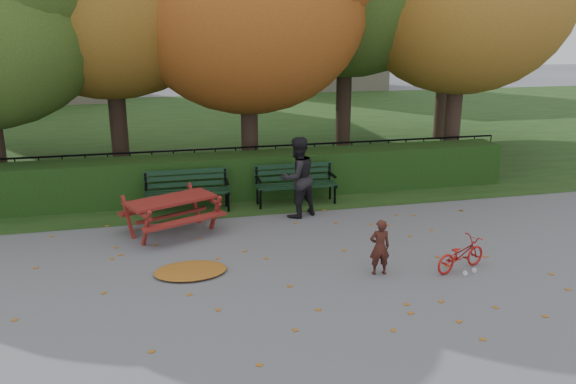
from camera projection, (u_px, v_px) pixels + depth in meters
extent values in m
plane|color=slate|center=(285.00, 275.00, 9.02)|extent=(90.00, 90.00, 0.00)
plane|color=#173411|center=(205.00, 128.00, 22.09)|extent=(90.00, 90.00, 0.00)
cube|color=black|center=(241.00, 176.00, 13.08)|extent=(13.00, 0.90, 1.00)
cube|color=black|center=(237.00, 184.00, 13.94)|extent=(14.00, 0.04, 0.04)
cube|color=black|center=(236.00, 148.00, 13.68)|extent=(14.00, 0.04, 0.04)
cylinder|color=black|center=(109.00, 175.00, 13.16)|extent=(0.03, 0.03, 1.00)
cylinder|color=black|center=(236.00, 168.00, 13.83)|extent=(0.03, 0.03, 1.00)
cylinder|color=black|center=(351.00, 161.00, 14.49)|extent=(0.03, 0.03, 1.00)
cylinder|color=black|center=(473.00, 154.00, 15.27)|extent=(0.03, 0.03, 1.00)
cylinder|color=black|center=(118.00, 118.00, 14.49)|extent=(0.44, 0.44, 3.15)
cylinder|color=black|center=(249.00, 125.00, 14.52)|extent=(0.44, 0.44, 2.80)
ellipsoid|color=#8E4210|center=(247.00, 3.00, 13.67)|extent=(6.00, 6.00, 5.40)
cylinder|color=black|center=(344.00, 102.00, 16.30)|extent=(0.44, 0.44, 3.50)
cylinder|color=black|center=(453.00, 115.00, 15.58)|extent=(0.44, 0.44, 2.97)
cylinder|color=black|center=(442.00, 94.00, 19.68)|extent=(0.44, 0.44, 3.15)
cube|color=black|center=(188.00, 195.00, 11.80)|extent=(1.80, 0.12, 0.04)
cube|color=black|center=(187.00, 192.00, 11.97)|extent=(1.80, 0.12, 0.04)
cube|color=black|center=(187.00, 190.00, 12.14)|extent=(1.80, 0.12, 0.04)
cube|color=black|center=(186.00, 184.00, 12.19)|extent=(1.80, 0.05, 0.10)
cube|color=black|center=(186.00, 177.00, 12.15)|extent=(1.80, 0.05, 0.10)
cube|color=black|center=(186.00, 172.00, 12.11)|extent=(1.80, 0.05, 0.10)
cube|color=black|center=(146.00, 196.00, 11.79)|extent=(0.05, 0.55, 0.06)
cube|color=black|center=(146.00, 182.00, 11.97)|extent=(0.05, 0.05, 0.41)
cylinder|color=black|center=(147.00, 208.00, 11.67)|extent=(0.05, 0.05, 0.44)
cylinder|color=black|center=(147.00, 202.00, 12.01)|extent=(0.05, 0.05, 0.44)
cube|color=black|center=(146.00, 187.00, 11.75)|extent=(0.05, 0.45, 0.04)
cube|color=black|center=(227.00, 191.00, 12.16)|extent=(0.05, 0.55, 0.06)
cube|color=black|center=(225.00, 178.00, 12.35)|extent=(0.05, 0.05, 0.41)
cylinder|color=black|center=(228.00, 202.00, 12.05)|extent=(0.05, 0.05, 0.44)
cylinder|color=black|center=(226.00, 197.00, 12.39)|extent=(0.05, 0.05, 0.44)
cube|color=black|center=(227.00, 182.00, 12.12)|extent=(0.05, 0.45, 0.04)
cube|color=black|center=(298.00, 187.00, 12.33)|extent=(1.80, 0.12, 0.04)
cube|color=black|center=(296.00, 185.00, 12.50)|extent=(1.80, 0.12, 0.04)
cube|color=black|center=(294.00, 183.00, 12.67)|extent=(1.80, 0.12, 0.04)
cube|color=black|center=(293.00, 178.00, 12.72)|extent=(1.80, 0.05, 0.10)
cube|color=black|center=(293.00, 171.00, 12.68)|extent=(1.80, 0.05, 0.10)
cube|color=black|center=(293.00, 166.00, 12.64)|extent=(1.80, 0.05, 0.10)
cube|color=black|center=(259.00, 189.00, 12.32)|extent=(0.05, 0.55, 0.06)
cube|color=black|center=(256.00, 176.00, 12.51)|extent=(0.05, 0.05, 0.41)
cylinder|color=black|center=(260.00, 200.00, 12.21)|extent=(0.05, 0.05, 0.44)
cylinder|color=black|center=(257.00, 195.00, 12.54)|extent=(0.05, 0.05, 0.44)
cube|color=black|center=(258.00, 180.00, 12.28)|extent=(0.05, 0.45, 0.04)
cube|color=black|center=(333.00, 184.00, 12.69)|extent=(0.05, 0.55, 0.06)
cube|color=black|center=(329.00, 171.00, 12.88)|extent=(0.05, 0.05, 0.41)
cylinder|color=black|center=(335.00, 194.00, 12.58)|extent=(0.05, 0.05, 0.44)
cylinder|color=black|center=(330.00, 190.00, 12.92)|extent=(0.05, 0.05, 0.44)
cube|color=black|center=(333.00, 175.00, 12.66)|extent=(0.05, 0.45, 0.04)
cube|color=maroon|center=(171.00, 200.00, 10.65)|extent=(1.78, 1.30, 0.05)
cube|color=maroon|center=(186.00, 221.00, 10.32)|extent=(1.59, 0.89, 0.05)
cube|color=maroon|center=(159.00, 207.00, 11.14)|extent=(1.59, 0.89, 0.05)
cube|color=maroon|center=(146.00, 229.00, 10.01)|extent=(0.25, 0.45, 0.80)
cube|color=maroon|center=(128.00, 217.00, 10.63)|extent=(0.25, 0.45, 0.80)
cube|color=maroon|center=(136.00, 211.00, 10.25)|extent=(0.56, 1.14, 0.05)
cube|color=maroon|center=(215.00, 213.00, 10.85)|extent=(0.25, 0.45, 0.80)
cube|color=maroon|center=(195.00, 203.00, 11.47)|extent=(0.25, 0.45, 0.80)
cube|color=maroon|center=(204.00, 197.00, 11.09)|extent=(0.56, 1.14, 0.05)
cube|color=maroon|center=(172.00, 215.00, 10.74)|extent=(1.35, 0.66, 0.05)
ellipsoid|color=brown|center=(191.00, 271.00, 9.08)|extent=(1.40, 1.19, 0.08)
imported|color=#3B1913|center=(380.00, 247.00, 8.94)|extent=(0.35, 0.25, 0.92)
imported|color=black|center=(297.00, 177.00, 11.60)|extent=(1.01, 0.92, 1.69)
imported|color=#AE1510|center=(461.00, 254.00, 9.14)|extent=(1.10, 0.67, 0.54)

